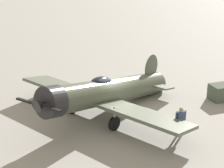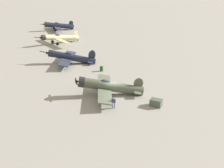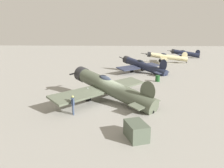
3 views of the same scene
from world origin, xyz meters
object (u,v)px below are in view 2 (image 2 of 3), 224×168
(airplane_far_line, at_px, (59,38))
(equipment_crate, at_px, (156,103))
(airplane_foreground, at_px, (109,86))
(ground_crew_mechanic, at_px, (114,102))
(airplane_outer_stand, at_px, (58,26))
(fuel_drum, at_px, (101,69))
(airplane_mid_apron, at_px, (70,57))

(airplane_far_line, bearing_deg, equipment_crate, 82.22)
(airplane_foreground, relative_size, equipment_crate, 5.38)
(airplane_foreground, height_order, ground_crew_mechanic, airplane_foreground)
(airplane_far_line, bearing_deg, airplane_foreground, 75.78)
(airplane_far_line, distance_m, equipment_crate, 43.65)
(airplane_far_line, xyz_separation_m, airplane_outer_stand, (-17.19, 9.08, -0.11))
(airplane_foreground, bearing_deg, airplane_outer_stand, -74.40)
(fuel_drum, bearing_deg, airplane_foreground, -31.33)
(fuel_drum, bearing_deg, airplane_far_line, 169.02)
(airplane_foreground, xyz_separation_m, airplane_far_line, (-35.38, 10.99, 0.19))
(fuel_drum, bearing_deg, equipment_crate, -10.55)
(airplane_far_line, relative_size, airplane_outer_stand, 1.08)
(airplane_far_line, relative_size, equipment_crate, 6.66)
(airplane_foreground, height_order, airplane_mid_apron, airplane_foreground)
(ground_crew_mechanic, xyz_separation_m, equipment_crate, (3.36, 5.16, -0.47))
(airplane_foreground, bearing_deg, airplane_mid_apron, -66.08)
(airplane_far_line, distance_m, fuel_drum, 25.94)
(airplane_far_line, xyz_separation_m, fuel_drum, (25.44, -4.94, -1.14))
(airplane_far_line, distance_m, airplane_outer_stand, 19.45)
(airplane_outer_stand, height_order, ground_crew_mechanic, airplane_outer_stand)
(airplane_foreground, relative_size, ground_crew_mechanic, 6.49)
(airplane_mid_apron, distance_m, airplane_far_line, 18.58)
(equipment_crate, bearing_deg, airplane_far_line, 169.19)
(fuel_drum, bearing_deg, ground_crew_mechanic, -30.87)
(airplane_mid_apron, xyz_separation_m, airplane_far_line, (-17.23, 6.94, 0.31))
(airplane_foreground, xyz_separation_m, ground_crew_mechanic, (4.12, -2.36, -0.42))
(airplane_far_line, distance_m, ground_crew_mechanic, 41.71)
(airplane_far_line, height_order, fuel_drum, airplane_far_line)
(equipment_crate, relative_size, fuel_drum, 2.12)
(airplane_foreground, distance_m, airplane_far_line, 37.05)
(airplane_foreground, relative_size, airplane_outer_stand, 0.88)
(airplane_far_line, xyz_separation_m, ground_crew_mechanic, (39.51, -13.35, -0.61))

